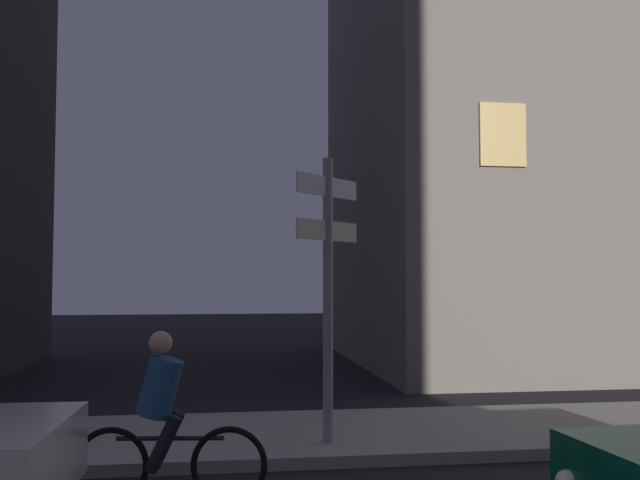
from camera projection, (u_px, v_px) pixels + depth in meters
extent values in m
cube|color=gray|center=(257.00, 437.00, 9.02)|extent=(40.00, 2.74, 0.14)
cylinder|color=gray|center=(328.00, 299.00, 8.54)|extent=(0.12, 0.12, 3.43)
cube|color=white|center=(328.00, 187.00, 8.62)|extent=(0.87, 0.87, 0.24)
cube|color=beige|center=(328.00, 231.00, 8.59)|extent=(0.87, 0.87, 0.24)
cylinder|color=black|center=(2.00, 476.00, 6.37)|extent=(0.65, 0.24, 0.64)
torus|color=black|center=(229.00, 465.00, 6.60)|extent=(0.72, 0.14, 0.72)
torus|color=black|center=(111.00, 466.00, 6.57)|extent=(0.72, 0.14, 0.72)
cylinder|color=black|center=(170.00, 438.00, 6.59)|extent=(1.00, 0.16, 0.04)
cylinder|color=navy|center=(160.00, 387.00, 6.62)|extent=(0.49, 0.37, 0.61)
sphere|color=tan|center=(161.00, 343.00, 6.64)|extent=(0.22, 0.22, 0.22)
cylinder|color=black|center=(167.00, 439.00, 6.68)|extent=(0.35, 0.16, 0.55)
cylinder|color=black|center=(163.00, 444.00, 6.50)|extent=(0.35, 0.16, 0.55)
cube|color=slate|center=(568.00, 88.00, 18.50)|extent=(11.28, 9.23, 14.18)
cube|color=#F2C672|center=(503.00, 135.00, 13.25)|extent=(0.90, 0.06, 1.20)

